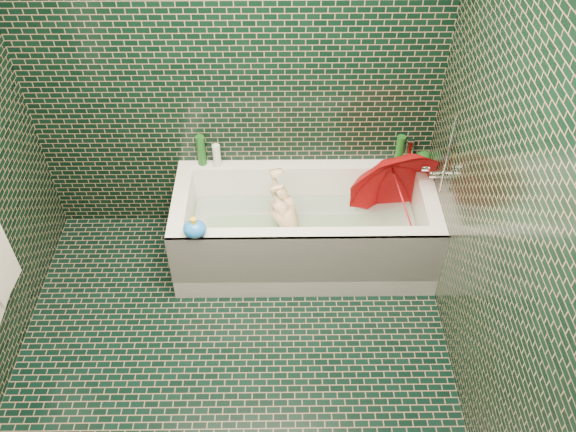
{
  "coord_description": "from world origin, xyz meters",
  "views": [
    {
      "loc": [
        0.31,
        -1.86,
        3.16
      ],
      "look_at": [
        0.34,
        0.82,
        0.57
      ],
      "focal_mm": 38.0,
      "sensor_mm": 36.0,
      "label": 1
    }
  ],
  "objects_px": {
    "bathtub": "(304,235)",
    "rubber_duck": "(403,161)",
    "child": "(290,225)",
    "umbrella": "(403,200)",
    "bath_toy": "(195,229)"
  },
  "relations": [
    {
      "from": "rubber_duck",
      "to": "bathtub",
      "type": "bearing_deg",
      "value": -162.32
    },
    {
      "from": "umbrella",
      "to": "bath_toy",
      "type": "height_order",
      "value": "umbrella"
    },
    {
      "from": "bathtub",
      "to": "umbrella",
      "type": "bearing_deg",
      "value": -0.18
    },
    {
      "from": "umbrella",
      "to": "bath_toy",
      "type": "xyz_separation_m",
      "value": [
        -1.29,
        -0.32,
        0.08
      ]
    },
    {
      "from": "bathtub",
      "to": "bath_toy",
      "type": "distance_m",
      "value": 0.84
    },
    {
      "from": "bathtub",
      "to": "umbrella",
      "type": "height_order",
      "value": "umbrella"
    },
    {
      "from": "bathtub",
      "to": "bath_toy",
      "type": "bearing_deg",
      "value": -153.91
    },
    {
      "from": "bathtub",
      "to": "child",
      "type": "xyz_separation_m",
      "value": [
        -0.09,
        -0.0,
        0.1
      ]
    },
    {
      "from": "bathtub",
      "to": "rubber_duck",
      "type": "relative_size",
      "value": 16.36
    },
    {
      "from": "bathtub",
      "to": "rubber_duck",
      "type": "xyz_separation_m",
      "value": [
        0.66,
        0.32,
        0.38
      ]
    },
    {
      "from": "bathtub",
      "to": "child",
      "type": "bearing_deg",
      "value": -178.64
    },
    {
      "from": "bath_toy",
      "to": "rubber_duck",
      "type": "bearing_deg",
      "value": 33.64
    },
    {
      "from": "child",
      "to": "rubber_duck",
      "type": "relative_size",
      "value": 7.92
    },
    {
      "from": "bathtub",
      "to": "rubber_duck",
      "type": "bearing_deg",
      "value": 25.62
    },
    {
      "from": "umbrella",
      "to": "rubber_duck",
      "type": "distance_m",
      "value": 0.33
    }
  ]
}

